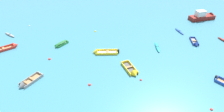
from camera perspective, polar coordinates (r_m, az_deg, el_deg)
rowboat_yellow_back_row_left at (r=28.27m, az=5.91°, el=-4.52°), size 2.28×3.88×1.12m
kayak_grey_cluster_outer at (r=42.38m, az=-27.40°, el=5.48°), size 2.65×2.32×0.29m
kayak_blue_outer_left at (r=41.12m, az=18.88°, el=6.75°), size 1.14×2.96×0.28m
rowboat_deep_blue_distant_center at (r=37.67m, az=22.89°, el=3.31°), size 1.40×3.32×0.90m
rowboat_red_near_left at (r=37.94m, az=-27.09°, el=2.42°), size 3.87×3.03×1.10m
rowboat_green_midfield_right at (r=35.43m, az=-14.77°, el=3.24°), size 2.41×2.61×0.80m
kayak_turquoise_far_left at (r=34.61m, az=12.92°, el=2.53°), size 0.70×3.25×0.31m
rowboat_yellow_center at (r=32.37m, az=-3.40°, el=1.12°), size 4.38×1.43×1.15m
motor_launch_maroon_near_right at (r=48.84m, az=24.91°, el=10.37°), size 6.54×3.08×2.37m
rowboat_grey_far_right at (r=28.56m, az=-23.63°, el=-7.34°), size 3.00×3.49×1.10m
mooring_buoy_near_foreground at (r=44.88m, az=-22.65°, el=8.03°), size 0.30×0.30×0.30m
mooring_buoy_central at (r=27.30m, az=8.28°, el=-6.89°), size 0.33×0.33×0.33m
mooring_buoy_between_boats_right at (r=26.00m, az=26.73°, el=-13.65°), size 0.35×0.35×0.35m
mooring_buoy_far_field at (r=39.25m, az=-4.82°, el=7.02°), size 0.40×0.40×0.40m
mooring_buoy_outer_edge at (r=26.45m, az=-6.47°, el=-8.31°), size 0.41×0.41×0.41m
mooring_buoy_midfield at (r=32.43m, az=-17.55°, el=-0.92°), size 0.44×0.44×0.44m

